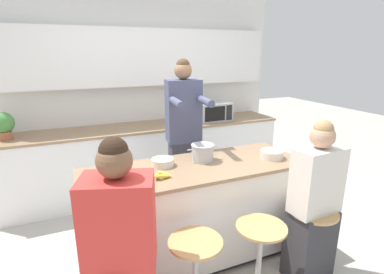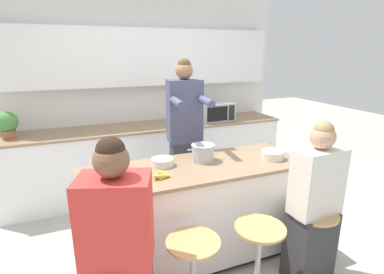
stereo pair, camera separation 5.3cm
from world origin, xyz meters
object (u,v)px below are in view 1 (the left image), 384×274
at_px(fruit_bowl, 272,154).
at_px(microwave, 212,111).
at_px(bar_stool_center_right, 259,257).
at_px(bar_stool_center_left, 195,274).
at_px(person_wrapped_blanket, 121,254).
at_px(cooking_pot, 203,153).
at_px(bar_stool_rightmost, 311,240).
at_px(banana_bunch, 161,175).
at_px(potted_plant, 3,125).
at_px(kitchen_island, 195,213).
at_px(person_seated_near, 313,210).
at_px(person_cooking, 184,146).
at_px(coffee_cup_near, 118,175).

distance_m(fruit_bowl, microwave, 1.66).
relative_size(bar_stool_center_right, fruit_bowl, 2.98).
bearing_deg(bar_stool_center_left, person_wrapped_blanket, -178.37).
distance_m(bar_stool_center_right, fruit_bowl, 0.95).
xyz_separation_m(bar_stool_center_right, cooking_pot, (-0.15, 0.74, 0.65)).
height_order(bar_stool_rightmost, banana_bunch, banana_bunch).
bearing_deg(microwave, potted_plant, 179.17).
bearing_deg(kitchen_island, bar_stool_center_left, -113.75).
bearing_deg(bar_stool_rightmost, banana_bunch, 156.68).
bearing_deg(microwave, bar_stool_center_right, -107.35).
bearing_deg(person_seated_near, bar_stool_center_right, 178.11).
xyz_separation_m(kitchen_island, microwave, (0.95, 1.55, 0.60)).
xyz_separation_m(person_cooking, person_seated_near, (0.66, -1.23, -0.28)).
distance_m(bar_stool_center_right, person_seated_near, 0.60).
bearing_deg(cooking_pot, person_cooking, 88.05).
bearing_deg(fruit_bowl, microwave, 83.09).
height_order(cooking_pot, coffee_cup_near, cooking_pot).
xyz_separation_m(kitchen_island, bar_stool_center_left, (-0.27, -0.61, -0.11)).
xyz_separation_m(bar_stool_center_right, microwave, (0.68, 2.18, 0.72)).
height_order(person_cooking, fruit_bowl, person_cooking).
height_order(bar_stool_center_left, microwave, microwave).
height_order(person_seated_near, banana_bunch, person_seated_near).
relative_size(kitchen_island, cooking_pot, 6.61).
height_order(person_seated_near, microwave, person_seated_near).
distance_m(person_cooking, person_wrapped_blanket, 1.55).
relative_size(kitchen_island, microwave, 4.02).
bearing_deg(bar_stool_rightmost, person_cooking, 118.17).
bearing_deg(microwave, banana_bunch, -127.82).
distance_m(person_wrapped_blanket, person_seated_near, 1.57).
xyz_separation_m(banana_bunch, potted_plant, (-1.30, 1.72, 0.16)).
bearing_deg(bar_stool_center_left, kitchen_island, 66.25).
bearing_deg(cooking_pot, coffee_cup_near, -170.85).
relative_size(person_wrapped_blanket, person_seated_near, 1.03).
relative_size(bar_stool_rightmost, person_seated_near, 0.45).
xyz_separation_m(person_wrapped_blanket, person_seated_near, (1.57, -0.00, -0.05)).
bearing_deg(bar_stool_center_right, fruit_bowl, 48.24).
bearing_deg(potted_plant, person_seated_near, -42.00).
height_order(person_cooking, banana_bunch, person_cooking).
distance_m(fruit_bowl, banana_bunch, 1.10).
bearing_deg(kitchen_island, fruit_bowl, -7.16).
relative_size(person_seated_near, microwave, 2.82).
relative_size(bar_stool_center_right, cooking_pot, 2.08).
bearing_deg(person_cooking, person_wrapped_blanket, -119.56).
bearing_deg(microwave, coffee_cup_near, -135.86).
xyz_separation_m(bar_stool_center_left, banana_bunch, (-0.09, 0.48, 0.60)).
height_order(bar_stool_center_right, coffee_cup_near, coffee_cup_near).
height_order(bar_stool_rightmost, microwave, microwave).
height_order(kitchen_island, cooking_pot, cooking_pot).
bearing_deg(person_seated_near, microwave, 82.42).
height_order(kitchen_island, person_wrapped_blanket, person_wrapped_blanket).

